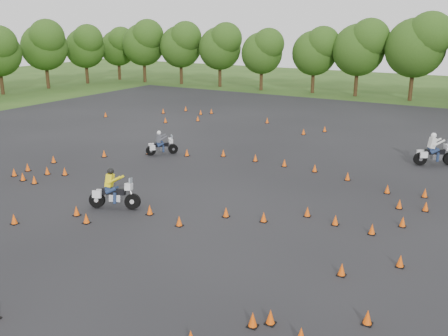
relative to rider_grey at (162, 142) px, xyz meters
name	(u,v)px	position (x,y,z in m)	size (l,w,h in m)	color
ground	(181,214)	(7.18, -8.16, -0.83)	(140.00, 140.00, 0.00)	#2D5119
asphalt_pad	(242,180)	(7.18, -2.16, -0.83)	(62.00, 62.00, 0.00)	black
treeline	(403,63)	(9.94, 26.51, 3.72)	(86.65, 32.42, 10.32)	#294915
traffic_cones	(236,178)	(7.10, -2.68, -0.60)	(36.78, 32.75, 0.45)	#FC580A
rider_grey	(162,142)	(0.00, 0.00, 0.00)	(2.14, 0.66, 1.66)	#47474F
rider_yellow	(113,190)	(4.08, -9.18, 0.13)	(2.49, 0.77, 1.92)	yellow
rider_white	(436,149)	(16.12, 6.39, 0.18)	(2.62, 0.80, 2.02)	silver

